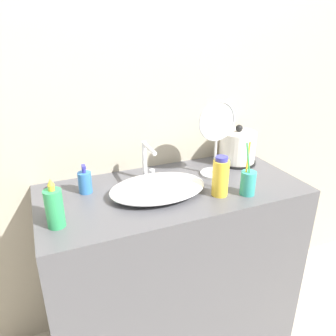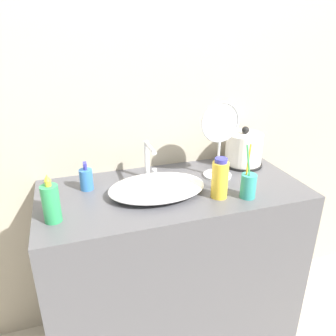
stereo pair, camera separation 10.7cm
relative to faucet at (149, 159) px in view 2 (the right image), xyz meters
name	(u,v)px [view 2 (the right image)]	position (x,y,z in m)	size (l,w,h in m)	color
wall_back	(153,80)	(0.07, 0.17, 0.32)	(6.00, 0.04, 2.60)	#ADA38E
vanity_counter	(173,268)	(0.07, -0.12, -0.54)	(1.15, 0.54, 0.87)	#4C4C51
sink_basin	(157,187)	(-0.01, -0.15, -0.07)	(0.41, 0.28, 0.06)	white
faucet	(149,159)	(0.00, 0.00, 0.00)	(0.06, 0.15, 0.18)	silver
electric_kettle	(243,150)	(0.50, 0.02, -0.02)	(0.20, 0.20, 0.20)	black
toothbrush_cup	(248,185)	(0.34, -0.29, -0.05)	(0.06, 0.06, 0.23)	teal
lotion_bottle	(86,179)	(-0.28, -0.01, -0.05)	(0.06, 0.06, 0.13)	#3370B7
shampoo_bottle	(51,203)	(-0.42, -0.24, -0.03)	(0.06, 0.06, 0.19)	#2D9956
mouthwash_bottle	(50,198)	(-0.43, -0.16, -0.05)	(0.05, 0.05, 0.11)	silver
hand_cream_bottle	(220,179)	(0.23, -0.25, -0.02)	(0.07, 0.07, 0.17)	gold
vanity_mirror	(220,137)	(0.32, -0.06, 0.09)	(0.19, 0.13, 0.36)	silver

